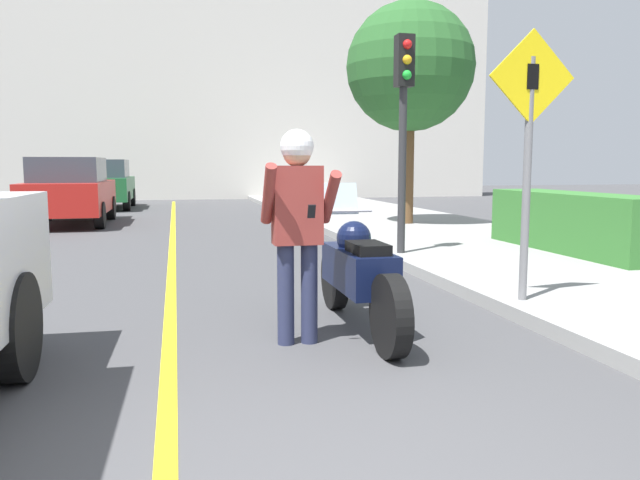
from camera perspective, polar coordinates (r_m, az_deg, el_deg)
sidewalk_curb at (r=8.38m, az=26.67°, el=-3.63°), size 4.40×44.00×0.14m
road_center_line at (r=8.45m, az=-13.44°, el=-3.46°), size 0.12×36.00×0.01m
building_backdrop at (r=28.53m, az=-12.26°, el=13.66°), size 28.00×1.20×9.90m
motorcycle at (r=5.66m, az=3.52°, el=-3.06°), size 0.62×2.39×1.32m
person_biker at (r=5.12m, az=-2.08°, el=2.48°), size 0.59×0.48×1.78m
crossing_sign at (r=6.50m, az=18.56°, el=8.67°), size 0.91×0.08×2.65m
traffic_light at (r=9.68m, az=7.66°, el=12.41°), size 0.26×0.30×3.28m
hedge_row at (r=10.60m, az=22.24°, el=1.53°), size 0.90×3.61×0.92m
street_tree at (r=14.81m, az=8.26°, el=15.35°), size 2.91×2.91×5.02m
parked_car_red at (r=16.88m, az=-21.89°, el=4.21°), size 1.88×4.20×1.68m
parked_car_green at (r=22.76m, az=-19.16°, el=4.88°), size 1.88×4.20×1.68m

